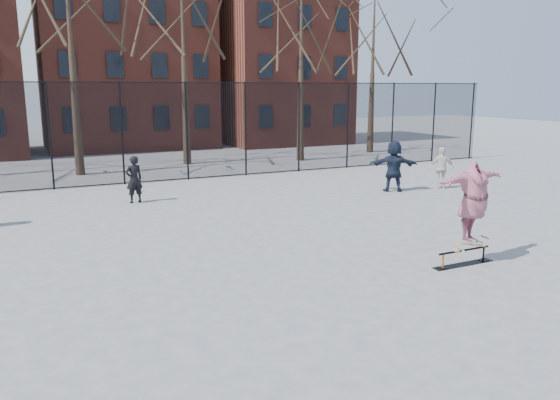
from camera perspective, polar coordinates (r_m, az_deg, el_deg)
name	(u,v)px	position (r m, az deg, el deg)	size (l,w,h in m)	color
ground	(320,282)	(10.91, 4.17, -8.53)	(100.00, 100.00, 0.00)	#5D5E62
skate_rail	(464,259)	(12.51, 18.63, -5.83)	(1.56, 0.24, 0.34)	black
skateboard	(470,246)	(12.54, 19.24, -4.58)	(0.84, 0.20, 0.10)	#9E633F
skater	(473,205)	(12.33, 19.52, -0.48)	(2.13, 0.58, 1.73)	#3E388D
bystander_black	(134,179)	(18.67, -15.00, 2.10)	(0.57, 0.38, 1.57)	black
bystander_white	(442,168)	(21.47, 16.53, 3.23)	(0.92, 0.38, 1.57)	silver
bystander_navy	(394,166)	(20.45, 11.80, 3.50)	(1.75, 0.56, 1.88)	#192132
fence	(157,131)	(22.51, -12.70, 7.04)	(34.03, 0.07, 4.00)	black
tree_row	(124,5)	(26.70, -15.96, 18.99)	(33.66, 7.46, 10.67)	black
rowhouses	(115,48)	(35.41, -16.88, 14.92)	(29.00, 7.00, 13.00)	maroon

